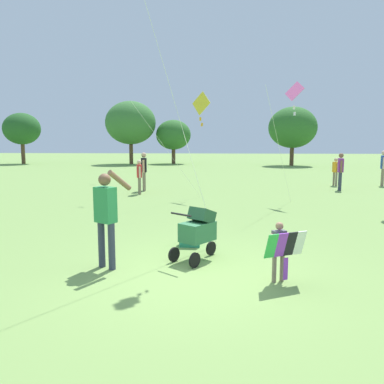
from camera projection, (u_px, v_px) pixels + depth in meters
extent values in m
plane|color=#75994C|center=(196.00, 276.00, 6.58)|extent=(120.00, 120.00, 0.00)
cylinder|color=brown|center=(23.00, 154.00, 37.36)|extent=(0.36, 0.36, 1.95)
ellipsoid|color=#235623|center=(22.00, 129.00, 37.04)|extent=(3.54, 3.19, 3.01)
cylinder|color=brown|center=(131.00, 154.00, 37.01)|extent=(0.36, 0.36, 2.00)
ellipsoid|color=#387033|center=(131.00, 123.00, 36.62)|extent=(4.79, 4.31, 4.07)
cylinder|color=brown|center=(174.00, 156.00, 37.54)|extent=(0.36, 0.36, 1.45)
ellipsoid|color=#2D6628|center=(173.00, 135.00, 37.26)|extent=(3.36, 3.02, 2.86)
cylinder|color=brown|center=(292.00, 156.00, 34.70)|extent=(0.36, 0.36, 1.69)
ellipsoid|color=#2D6628|center=(293.00, 127.00, 34.35)|extent=(4.29, 3.86, 3.65)
cylinder|color=#7F705B|center=(282.00, 266.00, 6.31)|extent=(0.07, 0.07, 0.49)
cylinder|color=#7F705B|center=(274.00, 268.00, 6.25)|extent=(0.07, 0.07, 0.49)
cube|color=#4C4C56|center=(279.00, 242.00, 6.22)|extent=(0.25, 0.21, 0.37)
cylinder|color=#A37556|center=(286.00, 242.00, 6.28)|extent=(0.05, 0.05, 0.33)
cylinder|color=#A37556|center=(272.00, 244.00, 6.18)|extent=(0.05, 0.05, 0.33)
sphere|color=#A37556|center=(279.00, 226.00, 6.19)|extent=(0.13, 0.13, 0.13)
cube|color=white|center=(300.00, 243.00, 6.16)|extent=(0.22, 0.21, 0.41)
cube|color=black|center=(290.00, 244.00, 6.09)|extent=(0.22, 0.21, 0.41)
cube|color=purple|center=(281.00, 245.00, 6.02)|extent=(0.22, 0.21, 0.41)
cube|color=green|center=(271.00, 246.00, 5.96)|extent=(0.22, 0.21, 0.41)
cube|color=purple|center=(286.00, 269.00, 6.09)|extent=(0.08, 0.05, 0.36)
cylinder|color=#33384C|center=(102.00, 244.00, 7.00)|extent=(0.12, 0.12, 0.84)
cylinder|color=#33384C|center=(112.00, 246.00, 6.85)|extent=(0.12, 0.12, 0.84)
cube|color=#2D8C4C|center=(105.00, 205.00, 6.82)|extent=(0.43, 0.39, 0.63)
cylinder|color=brown|center=(97.00, 206.00, 6.96)|extent=(0.09, 0.09, 0.56)
cylinder|color=brown|center=(120.00, 180.00, 6.75)|extent=(0.35, 0.49, 0.40)
sphere|color=brown|center=(105.00, 180.00, 6.76)|extent=(0.22, 0.22, 0.22)
cylinder|color=black|center=(211.00, 248.00, 7.74)|extent=(0.20, 0.25, 0.28)
cylinder|color=black|center=(174.00, 255.00, 7.32)|extent=(0.20, 0.25, 0.28)
cylinder|color=black|center=(195.00, 260.00, 6.98)|extent=(0.20, 0.25, 0.28)
cube|color=#337247|center=(197.00, 232.00, 7.37)|extent=(0.74, 0.78, 0.36)
cube|color=#235031|center=(202.00, 215.00, 7.43)|extent=(0.58, 0.58, 0.35)
cylinder|color=black|center=(181.00, 215.00, 6.98)|extent=(0.41, 0.32, 0.04)
cylinder|color=silver|center=(173.00, 96.00, 7.38)|extent=(1.74, 1.52, 6.26)
cube|color=yellow|center=(201.00, 103.00, 15.16)|extent=(0.75, 0.74, 0.97)
cube|color=#F4A319|center=(200.00, 119.00, 15.20)|extent=(0.08, 0.05, 0.14)
cube|color=#F4A319|center=(202.00, 125.00, 15.23)|extent=(0.09, 0.07, 0.14)
cylinder|color=silver|center=(170.00, 155.00, 14.07)|extent=(2.15, 2.89, 3.54)
cube|color=pink|center=(295.00, 91.00, 13.99)|extent=(0.56, 0.80, 0.77)
cube|color=white|center=(294.00, 108.00, 14.08)|extent=(0.08, 0.04, 0.14)
cube|color=white|center=(295.00, 114.00, 14.11)|extent=(0.09, 0.07, 0.14)
cylinder|color=silver|center=(280.00, 151.00, 12.81)|extent=(1.42, 3.05, 3.88)
cylinder|color=#7F705B|center=(144.00, 182.00, 17.34)|extent=(0.12, 0.12, 0.86)
cylinder|color=#7F705B|center=(144.00, 181.00, 17.61)|extent=(0.12, 0.12, 0.86)
cube|color=black|center=(144.00, 165.00, 17.37)|extent=(0.27, 0.40, 0.64)
cylinder|color=tan|center=(143.00, 166.00, 17.15)|extent=(0.09, 0.09, 0.57)
cylinder|color=tan|center=(144.00, 166.00, 17.61)|extent=(0.09, 0.09, 0.57)
sphere|color=tan|center=(144.00, 155.00, 17.31)|extent=(0.22, 0.22, 0.22)
cylinder|color=#7F705B|center=(140.00, 186.00, 16.30)|extent=(0.11, 0.11, 0.72)
cylinder|color=#7F705B|center=(139.00, 186.00, 16.52)|extent=(0.11, 0.11, 0.72)
cube|color=red|center=(139.00, 171.00, 16.32)|extent=(0.28, 0.36, 0.54)
cylinder|color=beige|center=(140.00, 172.00, 16.14)|extent=(0.08, 0.08, 0.48)
cylinder|color=beige|center=(139.00, 172.00, 16.52)|extent=(0.08, 0.08, 0.48)
sphere|color=beige|center=(139.00, 162.00, 16.27)|extent=(0.19, 0.19, 0.19)
cylinder|color=#7F705B|center=(383.00, 177.00, 19.27)|extent=(0.13, 0.13, 0.87)
cylinder|color=#7F705B|center=(382.00, 177.00, 19.52)|extent=(0.13, 0.13, 0.87)
cube|color=#284CA8|center=(383.00, 162.00, 19.30)|extent=(0.35, 0.44, 0.65)
cylinder|color=beige|center=(384.00, 163.00, 19.08)|extent=(0.09, 0.09, 0.58)
cylinder|color=beige|center=(383.00, 163.00, 19.52)|extent=(0.09, 0.09, 0.58)
sphere|color=beige|center=(384.00, 153.00, 19.23)|extent=(0.23, 0.23, 0.23)
cylinder|color=#33384C|center=(340.00, 182.00, 17.55)|extent=(0.12, 0.12, 0.84)
cylinder|color=#33384C|center=(340.00, 181.00, 17.80)|extent=(0.12, 0.12, 0.84)
cube|color=purple|center=(341.00, 165.00, 17.58)|extent=(0.29, 0.40, 0.63)
cylinder|color=brown|center=(341.00, 167.00, 17.36)|extent=(0.09, 0.09, 0.56)
cylinder|color=brown|center=(340.00, 166.00, 17.80)|extent=(0.09, 0.09, 0.56)
sphere|color=brown|center=(341.00, 155.00, 17.52)|extent=(0.22, 0.22, 0.22)
cylinder|color=#7F705B|center=(336.00, 179.00, 19.33)|extent=(0.10, 0.10, 0.69)
cylinder|color=#7F705B|center=(334.00, 179.00, 19.54)|extent=(0.10, 0.10, 0.69)
cube|color=orange|center=(336.00, 167.00, 19.36)|extent=(0.27, 0.34, 0.52)
cylinder|color=tan|center=(338.00, 168.00, 19.18)|extent=(0.07, 0.07, 0.46)
cylinder|color=tan|center=(333.00, 167.00, 19.54)|extent=(0.07, 0.07, 0.46)
sphere|color=tan|center=(336.00, 160.00, 19.31)|extent=(0.18, 0.18, 0.18)
cube|color=#288466|center=(190.00, 239.00, 8.42)|extent=(0.44, 0.32, 0.30)
cube|color=white|center=(190.00, 231.00, 8.39)|extent=(0.45, 0.33, 0.05)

